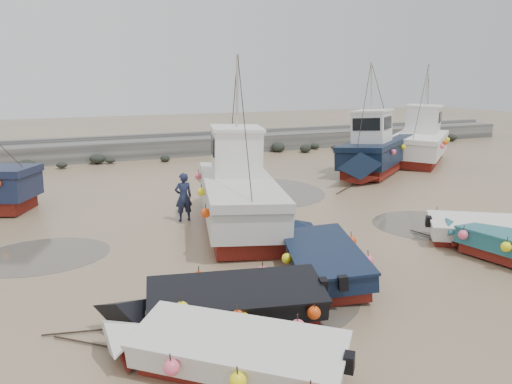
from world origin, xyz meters
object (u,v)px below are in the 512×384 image
Objects in this scene: dinghy_0 at (221,345)px; dinghy_5 at (491,228)px; dinghy_4 at (220,299)px; cabin_boat_3 at (420,141)px; dinghy_1 at (322,253)px; dinghy_2 at (509,243)px; cabin_boat_2 at (375,151)px; cabin_boat_1 at (236,190)px; person at (184,221)px.

dinghy_0 is 11.22m from dinghy_5.
dinghy_4 is 0.74× the size of cabin_boat_3.
dinghy_4 is (-3.69, -1.64, 0.00)m from dinghy_1.
dinghy_2 is 13.96m from cabin_boat_2.
dinghy_4 is at bearing 23.04° from dinghy_0.
dinghy_0 and dinghy_4 have the same top height.
dinghy_4 is at bearing -47.90° from dinghy_5.
dinghy_4 is at bearing 169.21° from dinghy_2.
dinghy_4 is 0.60× the size of cabin_boat_1.
person is at bearing 74.28° from cabin_boat_2.
cabin_boat_2 is 1.06× the size of cabin_boat_3.
dinghy_5 is at bearing -23.87° from cabin_boat_1.
dinghy_4 is 19.32m from cabin_boat_2.
dinghy_1 is at bearing 106.09° from person.
cabin_boat_3 is (19.48, 15.46, 0.80)m from dinghy_4.
dinghy_2 is 18.46m from cabin_boat_3.
dinghy_2 is (5.61, -1.55, 0.01)m from dinghy_1.
dinghy_4 is at bearing 95.99° from cabin_boat_2.
dinghy_5 is 0.58× the size of cabin_boat_3.
dinghy_1 is at bearing -69.35° from cabin_boat_1.
cabin_boat_3 is at bearing -7.12° from dinghy_0.
dinghy_4 is (-9.29, -0.09, -0.01)m from dinghy_2.
dinghy_4 is at bearing -92.41° from cabin_boat_3.
person is at bearing 159.27° from cabin_boat_1.
cabin_boat_3 is (16.31, 8.45, 0.02)m from cabin_boat_1.
dinghy_5 is (10.72, 3.33, 0.01)m from dinghy_0.
cabin_boat_1 is (-6.88, 5.59, 0.77)m from dinghy_5.
dinghy_0 is 26.60m from cabin_boat_3.
dinghy_4 is 3.31× the size of person.
dinghy_1 is 1.12× the size of dinghy_2.
dinghy_0 is 10.15m from dinghy_2.
cabin_boat_3 is 4.50× the size of person.
cabin_boat_2 is (4.83, 13.07, 0.78)m from dinghy_2.
dinghy_1 is 0.61× the size of cabin_boat_1.
cabin_boat_2 is at bearing 58.40° from dinghy_2.
cabin_boat_1 reaches higher than dinghy_2.
dinghy_1 and dinghy_5 have the same top height.
dinghy_4 is 7.74m from cabin_boat_1.
dinghy_5 is (10.06, 1.42, 0.02)m from dinghy_4.
dinghy_0 is at bearing 75.71° from person.
dinghy_1 is (4.34, 3.55, -0.00)m from dinghy_0.
cabin_boat_1 reaches higher than dinghy_5.
cabin_boat_3 reaches higher than dinghy_5.
dinghy_4 is at bearing 77.44° from person.
cabin_boat_1 is 5.52× the size of person.
cabin_boat_1 reaches higher than dinghy_4.
cabin_boat_2 is at bearing -2.33° from dinghy_0.
dinghy_5 is at bearing 139.14° from person.
dinghy_4 reaches higher than person.
dinghy_0 is 21.12m from cabin_boat_2.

